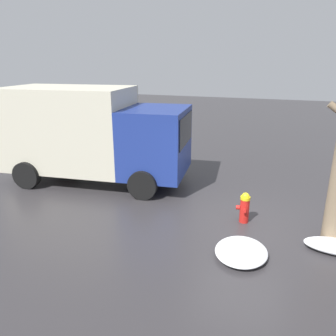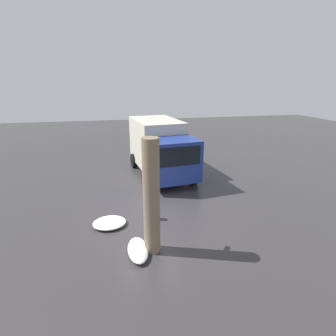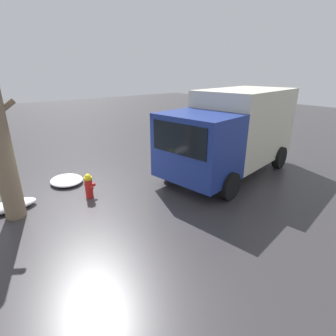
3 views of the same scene
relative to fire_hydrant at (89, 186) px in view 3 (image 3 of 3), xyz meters
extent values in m
plane|color=#333033|center=(0.00, 0.00, -0.42)|extent=(60.00, 60.00, 0.00)
cylinder|color=red|center=(0.00, 0.00, -0.10)|extent=(0.24, 0.24, 0.63)
cylinder|color=yellow|center=(0.00, 0.00, 0.26)|extent=(0.25, 0.25, 0.08)
sphere|color=yellow|center=(0.00, 0.00, 0.30)|extent=(0.20, 0.20, 0.20)
cylinder|color=red|center=(0.16, 0.02, -0.03)|extent=(0.11, 0.12, 0.11)
cylinder|color=red|center=(-0.02, 0.17, -0.03)|extent=(0.10, 0.11, 0.09)
cylinder|color=red|center=(0.02, -0.17, -0.03)|extent=(0.10, 0.11, 0.09)
cylinder|color=#7F6B51|center=(-2.09, 0.23, 1.49)|extent=(0.53, 0.53, 3.82)
cylinder|color=#7F6B51|center=(-1.86, 0.23, 2.56)|extent=(0.61, 0.15, 0.49)
cube|color=navy|center=(3.15, -1.71, 1.10)|extent=(2.23, 2.70, 2.14)
cube|color=black|center=(2.17, -1.83, 1.53)|extent=(0.28, 2.07, 0.94)
cube|color=beige|center=(6.17, -1.35, 1.40)|extent=(4.40, 2.96, 2.74)
cylinder|color=black|center=(3.40, -2.94, 0.03)|extent=(0.93, 0.39, 0.90)
cylinder|color=black|center=(3.10, -0.47, 0.03)|extent=(0.93, 0.39, 0.90)
cylinder|color=black|center=(7.34, -2.46, 0.03)|extent=(0.93, 0.39, 0.90)
cylinder|color=black|center=(7.04, 0.01, 0.03)|extent=(0.93, 0.39, 0.90)
ellipsoid|color=white|center=(-0.17, 1.63, -0.31)|extent=(1.12, 1.28, 0.23)
ellipsoid|color=white|center=(-2.16, 0.73, -0.29)|extent=(1.44, 0.66, 0.25)
camera|label=1|loc=(-0.78, 7.93, 3.61)|focal=35.00mm
camera|label=2|loc=(-9.49, 1.32, 4.93)|focal=28.00mm
camera|label=3|loc=(-2.93, -7.50, 3.46)|focal=28.00mm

